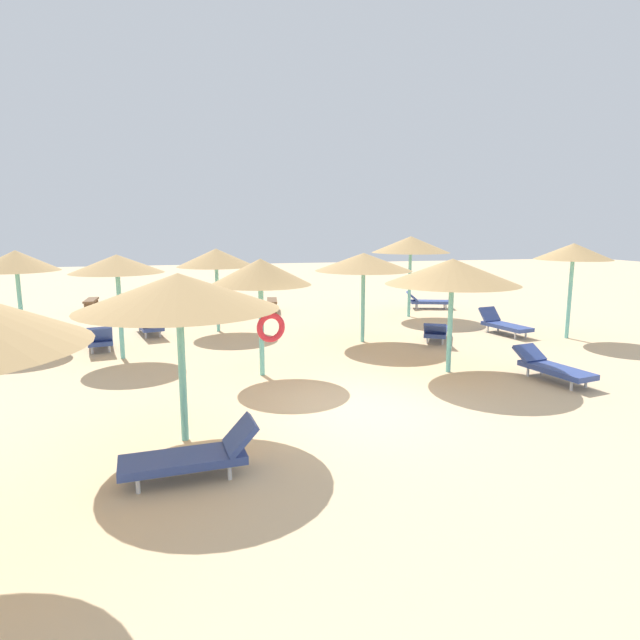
% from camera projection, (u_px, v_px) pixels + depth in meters
% --- Properties ---
extents(ground_plane, '(80.00, 80.00, 0.00)m').
position_uv_depth(ground_plane, '(357.00, 407.00, 10.23)').
color(ground_plane, '#DBBA8C').
extents(parasol_0, '(2.95, 2.95, 3.07)m').
position_uv_depth(parasol_0, '(411.00, 245.00, 20.06)').
color(parasol_0, '#6BC6BC').
rests_on(parasol_0, ground).
extents(parasol_1, '(3.12, 3.12, 2.71)m').
position_uv_depth(parasol_1, '(452.00, 272.00, 12.32)').
color(parasol_1, '#6BC6BC').
rests_on(parasol_1, ground).
extents(parasol_2, '(2.88, 2.88, 2.67)m').
position_uv_depth(parasol_2, '(364.00, 262.00, 15.65)').
color(parasol_2, '#6BC6BC').
rests_on(parasol_2, ground).
extents(parasol_3, '(3.15, 3.15, 2.74)m').
position_uv_depth(parasol_3, '(178.00, 292.00, 8.27)').
color(parasol_3, '#6BC6BC').
rests_on(parasol_3, ground).
extents(parasol_4, '(2.56, 2.56, 2.73)m').
position_uv_depth(parasol_4, '(216.00, 258.00, 17.24)').
color(parasol_4, '#6BC6BC').
rests_on(parasol_4, ground).
extents(parasol_5, '(2.26, 2.26, 2.94)m').
position_uv_depth(parasol_5, '(573.00, 252.00, 16.11)').
color(parasol_5, '#6BC6BC').
rests_on(parasol_5, ground).
extents(parasol_6, '(2.36, 2.36, 2.74)m').
position_uv_depth(parasol_6, '(117.00, 264.00, 13.61)').
color(parasol_6, '#6BC6BC').
rests_on(parasol_6, ground).
extents(parasol_7, '(2.29, 2.29, 2.79)m').
position_uv_depth(parasol_7, '(16.00, 261.00, 14.72)').
color(parasol_7, '#6BC6BC').
rests_on(parasol_7, ground).
extents(parasol_9, '(2.33, 2.33, 2.73)m').
position_uv_depth(parasol_9, '(261.00, 273.00, 12.05)').
color(parasol_9, '#6BC6BC').
rests_on(parasol_9, ground).
extents(lounger_0, '(1.99, 1.17, 0.72)m').
position_uv_depth(lounger_0, '(428.00, 301.00, 22.47)').
color(lounger_0, '#33478C').
rests_on(lounger_0, ground).
extents(lounger_1, '(1.00, 1.99, 0.67)m').
position_uv_depth(lounger_1, '(551.00, 367.00, 11.99)').
color(lounger_1, '#33478C').
rests_on(lounger_1, ground).
extents(lounger_2, '(1.47, 1.97, 0.69)m').
position_uv_depth(lounger_2, '(436.00, 331.00, 16.09)').
color(lounger_2, '#33478C').
rests_on(lounger_2, ground).
extents(lounger_3, '(1.92, 0.80, 0.77)m').
position_uv_depth(lounger_3, '(193.00, 456.00, 7.33)').
color(lounger_3, '#33478C').
rests_on(lounger_3, ground).
extents(lounger_4, '(1.07, 1.98, 0.74)m').
position_uv_depth(lounger_4, '(150.00, 325.00, 16.98)').
color(lounger_4, '#33478C').
rests_on(lounger_4, ground).
extents(lounger_5, '(0.99, 1.95, 0.79)m').
position_uv_depth(lounger_5, '(504.00, 324.00, 17.12)').
color(lounger_5, '#33478C').
rests_on(lounger_5, ground).
extents(lounger_6, '(0.94, 1.94, 0.79)m').
position_uv_depth(lounger_6, '(100.00, 338.00, 15.01)').
color(lounger_6, '#33478C').
rests_on(lounger_6, ground).
extents(bench_0, '(0.40, 1.50, 0.49)m').
position_uv_depth(bench_0, '(91.00, 303.00, 21.79)').
color(bench_0, brown).
rests_on(bench_0, ground).
extents(bench_1, '(0.60, 1.54, 0.49)m').
position_uv_depth(bench_1, '(272.00, 303.00, 21.71)').
color(bench_1, brown).
rests_on(bench_1, ground).
extents(bench_2, '(0.42, 1.50, 0.49)m').
position_uv_depth(bench_2, '(213.00, 299.00, 22.87)').
color(bench_2, brown).
rests_on(bench_2, ground).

